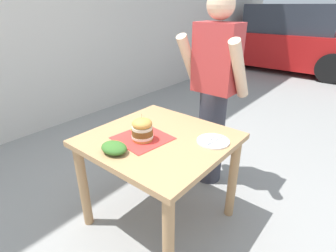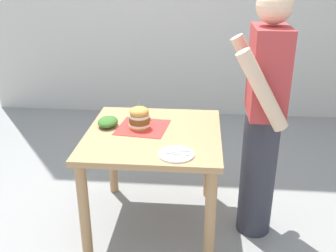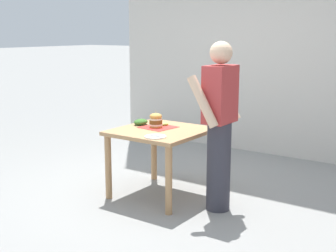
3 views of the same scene
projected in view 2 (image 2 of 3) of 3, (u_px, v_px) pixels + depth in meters
ground_plane at (155, 222)px, 2.96m from camera, size 80.00×80.00×0.00m
patio_table at (154, 149)px, 2.72m from camera, size 0.94×0.91×0.74m
serving_paper at (143, 127)px, 2.75m from camera, size 0.37×0.37×0.00m
sandwich at (139, 118)px, 2.70m from camera, size 0.15×0.15×0.19m
pickle_spear at (147, 120)px, 2.84m from camera, size 0.07×0.05×0.02m
side_plate_with_forks at (176, 154)px, 2.36m from camera, size 0.22×0.22×0.02m
side_salad at (108, 122)px, 2.76m from camera, size 0.18×0.14×0.07m
diner_across_table at (263, 116)px, 2.56m from camera, size 0.55×0.35×1.69m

